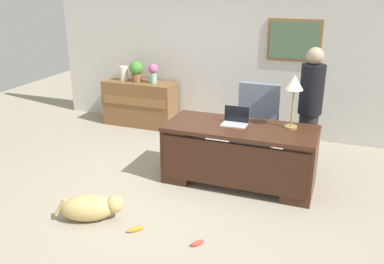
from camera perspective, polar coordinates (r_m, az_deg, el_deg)
The scene contains 14 objects.
ground_plane at distance 5.24m, azimuth -0.42°, elevation -8.89°, with size 12.00×12.00×0.00m, color #9E937F.
back_wall at distance 7.16m, azimuth 7.20°, elevation 10.49°, with size 7.00×0.16×2.70m.
desk at distance 5.42m, azimuth 6.45°, elevation -2.91°, with size 1.92×0.82×0.79m.
credenza at distance 7.68m, azimuth -7.11°, elevation 3.91°, with size 1.31×0.50×0.81m.
armchair at distance 6.21m, azimuth 8.70°, elevation 0.69°, with size 0.60×0.59×1.12m.
person_standing at distance 5.89m, azimuth 15.82°, elevation 3.12°, with size 0.32×0.32×1.72m.
dog_lying at distance 4.85m, azimuth -13.62°, elevation -10.00°, with size 0.72×0.52×0.30m.
laptop at distance 5.38m, azimuth 5.94°, elevation 1.63°, with size 0.32×0.22×0.22m.
desk_lamp at distance 5.23m, azimuth 13.82°, elevation 6.12°, with size 0.22×0.22×0.67m.
vase_with_flowers at distance 7.41m, azimuth -5.32°, elevation 8.20°, with size 0.17×0.17×0.34m.
vase_empty at distance 7.70m, azimuth -9.31°, elevation 7.92°, with size 0.16×0.16×0.26m, color silver.
potted_plant at distance 7.56m, azimuth -7.63°, elevation 8.33°, with size 0.24×0.24×0.36m.
dog_toy_bone at distance 4.39m, azimuth 0.76°, elevation -14.94°, with size 0.15×0.05×0.05m, color #E53F33.
dog_toy_plush at distance 4.63m, azimuth -7.74°, elevation -13.03°, with size 0.20×0.05×0.05m, color orange.
Camera 1 is at (1.64, -4.27, 2.56)m, focal length 39.00 mm.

